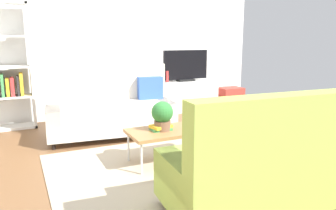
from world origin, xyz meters
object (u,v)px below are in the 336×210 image
Objects in this scene: potted_plant at (162,115)px; bottle_0 at (167,77)px; tv_console at (185,96)px; storage_trunk at (230,97)px; coffee_table at (173,131)px; couch_green at (272,163)px; table_book_0 at (161,129)px; vase_0 at (159,78)px; couch_beige at (111,108)px; tv at (186,66)px.

bottle_0 is at bearing 63.76° from potted_plant.
bottle_0 reaches higher than tv_console.
storage_trunk is at bearing -5.19° from tv_console.
bottle_0 is (1.09, 2.49, 0.36)m from coffee_table.
tv_console is at bearing 174.81° from storage_trunk.
table_book_0 is (-0.43, 1.45, -0.01)m from couch_green.
vase_0 is (1.09, 2.55, 0.29)m from table_book_0.
bottle_0 is (0.15, -0.09, 0.04)m from vase_0.
table_book_0 is (-0.15, 0.03, 0.04)m from coffee_table.
storage_trunk is 1.76m from vase_0.
couch_green is 4.52m from storage_trunk.
bottle_0 is (1.47, 1.07, 0.32)m from couch_beige.
potted_plant reaches higher than table_book_0.
couch_green is 1.50m from potted_plant.
couch_beige is 1.47m from coffee_table.
vase_0 is at bearing -132.61° from couch_beige.
couch_green is 1.40× the size of tv_console.
couch_green is at bearing -107.56° from tv.
tv reaches higher than tv_console.
coffee_table is at bearing -137.15° from storage_trunk.
vase_0 is at bearing 66.88° from table_book_0.
couch_beige is at bearing -138.63° from vase_0.
couch_beige is at bearing 99.93° from potted_plant.
storage_trunk is (2.34, 3.85, -0.23)m from couch_green.
couch_beige is 1.80× the size of coffee_table.
table_book_0 is at bearing -116.64° from bottle_0.
tv is (1.24, 3.93, 0.51)m from couch_green.
potted_plant reaches higher than tv_console.
coffee_table is 0.26m from potted_plant.
tv_console is 1.11m from storage_trunk.
tv is 0.48m from bottle_0.
potted_plant is at bearing 105.95° from couch_beige.
table_book_0 is 1.03× the size of bottle_0.
bottle_0 is (-0.43, -0.04, 0.44)m from tv_console.
coffee_table is 0.16m from table_book_0.
couch_beige is 2.91m from couch_green.
tv is at bearing 2.64° from bottle_0.
storage_trunk is at bearing -4.16° from tv.
storage_trunk is (1.10, -0.08, -0.73)m from tv.
bottle_0 reaches higher than table_book_0.
vase_0 is at bearing 67.27° from potted_plant.
couch_green is at bearing -121.33° from storage_trunk.
tv is 6.21× the size of vase_0.
storage_trunk is at bearing -155.32° from couch_beige.
tv reaches higher than table_book_0.
couch_beige reaches higher than tv_console.
vase_0 is (1.08, 2.57, 0.11)m from potted_plant.
tv_console is 0.62m from bottle_0.
couch_beige is 1.44m from potted_plant.
tv reaches higher than storage_trunk.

